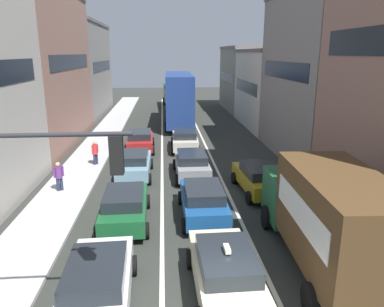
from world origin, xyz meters
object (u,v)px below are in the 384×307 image
at_px(sedan_right_lane_behind_truck, 259,178).
at_px(bus_mid_queue_primary, 179,97).
at_px(taxi_centre_lane_front, 225,270).
at_px(wagon_left_lane_second, 125,206).
at_px(sedan_centre_lane_second, 203,200).
at_px(bus_far_queue_secondary, 175,95).
at_px(pedestrian_mid_sidewalk, 95,152).
at_px(sedan_left_lane_front, 98,282).
at_px(removalist_box_truck, 327,214).
at_px(hatchback_centre_lane_third, 192,164).
at_px(traffic_light_pole, 30,207).
at_px(sedan_left_lane_third, 134,164).
at_px(sedan_left_lane_fourth, 140,140).
at_px(coupe_centre_lane_fourth, 185,139).
at_px(pedestrian_near_kerb, 59,176).

bearing_deg(sedan_right_lane_behind_truck, bus_mid_queue_primary, 6.72).
relative_size(taxi_centre_lane_front, sedan_right_lane_behind_truck, 0.98).
xyz_separation_m(wagon_left_lane_second, sedan_right_lane_behind_truck, (6.57, 3.07, 0.00)).
bearing_deg(sedan_centre_lane_second, bus_far_queue_secondary, -0.10).
height_order(sedan_right_lane_behind_truck, pedestrian_mid_sidewalk, pedestrian_mid_sidewalk).
xyz_separation_m(sedan_left_lane_front, wagon_left_lane_second, (0.24, 5.35, 0.00)).
relative_size(removalist_box_truck, bus_mid_queue_primary, 0.74).
xyz_separation_m(taxi_centre_lane_front, hatchback_centre_lane_third, (-0.15, 10.89, -0.00)).
bearing_deg(traffic_light_pole, bus_far_queue_secondary, 83.70).
xyz_separation_m(bus_far_queue_secondary, pedestrian_mid_sidewalk, (-5.91, -24.92, -0.81)).
xyz_separation_m(sedan_left_lane_third, sedan_right_lane_behind_truck, (6.62, -3.02, 0.00)).
height_order(removalist_box_truck, sedan_left_lane_fourth, removalist_box_truck).
height_order(removalist_box_truck, sedan_right_lane_behind_truck, removalist_box_truck).
height_order(sedan_left_lane_third, sedan_left_lane_fourth, same).
distance_m(sedan_centre_lane_second, bus_far_queue_secondary, 32.95).
relative_size(sedan_centre_lane_second, wagon_left_lane_second, 0.99).
distance_m(traffic_light_pole, sedan_left_lane_fourth, 19.32).
xyz_separation_m(sedan_centre_lane_second, sedan_right_lane_behind_truck, (3.19, 2.73, 0.00)).
relative_size(sedan_left_lane_third, pedestrian_mid_sidewalk, 2.60).
xyz_separation_m(sedan_left_lane_fourth, bus_far_queue_secondary, (3.28, 21.17, 0.96)).
relative_size(taxi_centre_lane_front, coupe_centre_lane_fourth, 1.00).
relative_size(hatchback_centre_lane_third, sedan_left_lane_fourth, 0.99).
xyz_separation_m(sedan_left_lane_third, bus_mid_queue_primary, (3.29, 15.67, 2.03)).
bearing_deg(sedan_right_lane_behind_truck, pedestrian_near_kerb, 82.56).
bearing_deg(pedestrian_near_kerb, coupe_centre_lane_fourth, 104.86).
distance_m(taxi_centre_lane_front, bus_far_queue_secondary, 38.34).
bearing_deg(wagon_left_lane_second, bus_far_queue_secondary, -6.85).
bearing_deg(sedan_left_lane_fourth, sedan_right_lane_behind_truck, -145.48).
bearing_deg(wagon_left_lane_second, sedan_left_lane_fourth, -1.11).
xyz_separation_m(sedan_left_lane_front, sedan_left_lane_third, (0.19, 11.45, 0.00)).
bearing_deg(taxi_centre_lane_front, traffic_light_pole, 111.11).
relative_size(hatchback_centre_lane_third, pedestrian_near_kerb, 2.61).
height_order(taxi_centre_lane_front, sedan_left_lane_fourth, taxi_centre_lane_front).
bearing_deg(traffic_light_pole, sedan_left_lane_front, 58.73).
distance_m(sedan_left_lane_front, sedan_left_lane_fourth, 17.46).
height_order(taxi_centre_lane_front, sedan_right_lane_behind_truck, taxi_centre_lane_front).
relative_size(wagon_left_lane_second, pedestrian_mid_sidewalk, 2.61).
bearing_deg(hatchback_centre_lane_third, bus_mid_queue_primary, -0.71).
bearing_deg(sedan_left_lane_third, taxi_centre_lane_front, -162.16).
xyz_separation_m(wagon_left_lane_second, bus_mid_queue_primary, (3.25, 21.77, 2.03)).
xyz_separation_m(sedan_right_lane_behind_truck, bus_mid_queue_primary, (-3.32, 18.69, 2.03)).
bearing_deg(wagon_left_lane_second, taxi_centre_lane_front, -146.94).
height_order(removalist_box_truck, sedan_centre_lane_second, removalist_box_truck).
bearing_deg(hatchback_centre_lane_third, pedestrian_near_kerb, 105.37).
xyz_separation_m(removalist_box_truck, bus_far_queue_secondary, (-3.70, 37.18, -0.21)).
bearing_deg(sedan_left_lane_fourth, sedan_centre_lane_second, -165.48).
height_order(taxi_centre_lane_front, pedestrian_near_kerb, same).
xyz_separation_m(wagon_left_lane_second, pedestrian_near_kerb, (-3.71, 3.81, 0.15)).
height_order(sedan_left_lane_third, bus_far_queue_secondary, bus_far_queue_secondary).
bearing_deg(sedan_left_lane_third, coupe_centre_lane_fourth, -28.46).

